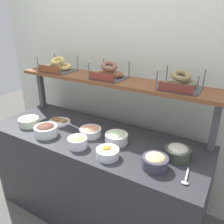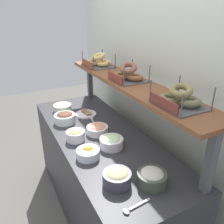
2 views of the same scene
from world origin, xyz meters
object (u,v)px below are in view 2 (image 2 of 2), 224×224
(bowl_hummus, at_px, (117,177))
(bowl_tuna_salad, at_px, (152,177))
(bowl_egg_salad, at_px, (75,135))
(bagel_basket_cinnamon_raisin, at_px, (128,75))
(serving_plate_white, at_px, (86,114))
(bowl_scallion_spread, at_px, (111,142))
(bowl_potato_salad, at_px, (62,107))
(bowl_fruit_salad, at_px, (88,153))
(bowl_lox_spread, at_px, (97,129))
(bowl_chocolate_spread, at_px, (65,118))
(serving_spoon_near_plate, at_px, (132,208))
(bagel_basket_plain, at_px, (98,62))
(serving_spoon_by_edge, at_px, (92,120))
(bagel_basket_poppy, at_px, (179,99))

(bowl_hummus, xyz_separation_m, bowl_tuna_salad, (0.10, 0.18, 0.00))
(bowl_hummus, bearing_deg, bowl_egg_salad, -174.77)
(bagel_basket_cinnamon_raisin, bearing_deg, serving_plate_white, -151.30)
(bowl_tuna_salad, xyz_separation_m, bowl_scallion_spread, (-0.48, -0.03, -0.00))
(bowl_potato_salad, xyz_separation_m, bagel_basket_cinnamon_raisin, (0.61, 0.40, 0.44))
(bowl_fruit_salad, distance_m, bowl_hummus, 0.34)
(bowl_lox_spread, relative_size, bowl_potato_salad, 0.99)
(bowl_lox_spread, xyz_separation_m, bowl_potato_salad, (-0.60, -0.13, 0.00))
(bowl_chocolate_spread, height_order, bowl_lox_spread, bowl_chocolate_spread)
(bowl_fruit_salad, height_order, serving_spoon_near_plate, bowl_fruit_salad)
(bowl_hummus, relative_size, bagel_basket_plain, 0.56)
(bowl_fruit_salad, height_order, bowl_potato_salad, bowl_potato_salad)
(bowl_potato_salad, height_order, serving_plate_white, bowl_potato_salad)
(bowl_potato_salad, distance_m, bowl_egg_salad, 0.62)
(serving_spoon_near_plate, distance_m, bagel_basket_cinnamon_raisin, 1.04)
(bowl_lox_spread, distance_m, serving_plate_white, 0.40)
(bowl_scallion_spread, bearing_deg, serving_spoon_by_edge, 174.52)
(serving_plate_white, bearing_deg, bagel_basket_cinnamon_raisin, 28.70)
(bowl_scallion_spread, xyz_separation_m, serving_plate_white, (-0.64, 0.04, -0.03))
(bowl_scallion_spread, distance_m, serving_plate_white, 0.64)
(bowl_hummus, bearing_deg, serving_spoon_by_edge, 167.05)
(bowl_potato_salad, bearing_deg, serving_spoon_near_plate, -1.37)
(bowl_chocolate_spread, bearing_deg, bowl_potato_salad, 168.75)
(bowl_tuna_salad, relative_size, bowl_scallion_spread, 0.99)
(serving_spoon_near_plate, height_order, bagel_basket_cinnamon_raisin, bagel_basket_cinnamon_raisin)
(bowl_scallion_spread, xyz_separation_m, bagel_basket_poppy, (0.38, 0.26, 0.43))
(bowl_egg_salad, bearing_deg, bagel_basket_poppy, 38.03)
(bowl_chocolate_spread, xyz_separation_m, bowl_fruit_salad, (0.61, -0.01, -0.01))
(bowl_lox_spread, bearing_deg, bagel_basket_plain, 154.77)
(bowl_lox_spread, xyz_separation_m, bagel_basket_poppy, (0.62, 0.27, 0.44))
(bowl_lox_spread, height_order, bowl_scallion_spread, bowl_scallion_spread)
(bowl_scallion_spread, bearing_deg, bowl_hummus, -21.89)
(bowl_chocolate_spread, distance_m, serving_spoon_by_edge, 0.26)
(bowl_tuna_salad, relative_size, bagel_basket_poppy, 0.62)
(bowl_tuna_salad, distance_m, bowl_scallion_spread, 0.48)
(bowl_chocolate_spread, xyz_separation_m, serving_spoon_near_plate, (1.16, 0.02, -0.04))
(bowl_lox_spread, height_order, serving_spoon_by_edge, bowl_lox_spread)
(bowl_potato_salad, bearing_deg, serving_spoon_by_edge, 27.45)
(bowl_chocolate_spread, height_order, serving_spoon_by_edge, bowl_chocolate_spread)
(bowl_hummus, bearing_deg, bagel_basket_cinnamon_raisin, 145.38)
(bowl_egg_salad, bearing_deg, bowl_tuna_salad, 18.86)
(bagel_basket_cinnamon_raisin, distance_m, bagel_basket_poppy, 0.61)
(bowl_chocolate_spread, relative_size, bowl_fruit_salad, 1.17)
(serving_plate_white, bearing_deg, bowl_fruit_salad, -19.72)
(serving_spoon_near_plate, distance_m, serving_spoon_by_edge, 1.10)
(bowl_egg_salad, distance_m, bowl_scallion_spread, 0.30)
(bowl_tuna_salad, bearing_deg, serving_spoon_near_plate, -61.12)
(bowl_egg_salad, distance_m, bagel_basket_plain, 0.86)
(bowl_tuna_salad, relative_size, serving_spoon_near_plate, 1.02)
(serving_plate_white, distance_m, bagel_basket_plain, 0.54)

